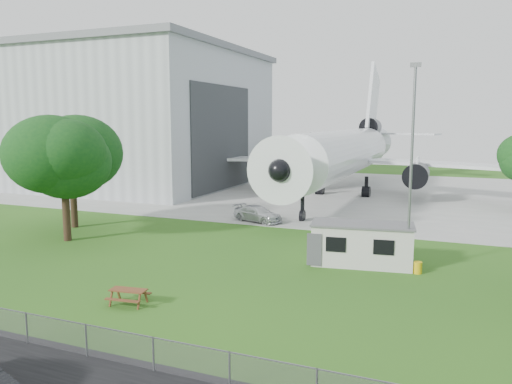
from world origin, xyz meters
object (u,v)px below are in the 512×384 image
at_px(airliner, 345,151).
at_px(site_cabin, 362,244).
at_px(picnic_west, 129,304).
at_px(hangar, 102,117).

height_order(airliner, site_cabin, airliner).
bearing_deg(picnic_west, hangar, 122.64).
distance_m(airliner, site_cabin, 30.28).
bearing_deg(hangar, site_cabin, -33.95).
bearing_deg(picnic_west, airliner, 79.80).
relative_size(hangar, airliner, 0.90).
xyz_separation_m(hangar, site_cabin, (43.40, -29.23, -8.09)).
height_order(hangar, picnic_west, hangar).
bearing_deg(site_cabin, picnic_west, -129.83).
distance_m(hangar, site_cabin, 52.95).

